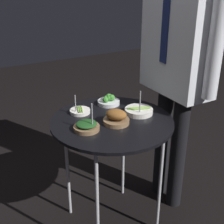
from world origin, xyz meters
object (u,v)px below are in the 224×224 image
(bowl_asparagus_center, at_px, (139,111))
(bowl_asparagus_far_rim, at_px, (80,111))
(serving_cart, at_px, (112,128))
(bowl_broccoli_back_left, at_px, (109,101))
(bowl_spinach_mid_right, at_px, (87,126))
(waiter_figure, at_px, (178,55))
(bowl_roast_front_right, at_px, (116,118))

(bowl_asparagus_center, height_order, bowl_asparagus_far_rim, bowl_asparagus_center)
(serving_cart, xyz_separation_m, bowl_asparagus_far_rim, (-0.18, -0.12, 0.06))
(bowl_broccoli_back_left, xyz_separation_m, bowl_spinach_mid_right, (0.24, -0.27, -0.00))
(serving_cart, height_order, bowl_spinach_mid_right, bowl_spinach_mid_right)
(bowl_broccoli_back_left, relative_size, bowl_asparagus_far_rim, 1.13)
(bowl_broccoli_back_left, xyz_separation_m, waiter_figure, (0.18, 0.38, 0.29))
(bowl_asparagus_center, bearing_deg, bowl_spinach_mid_right, -84.21)
(bowl_roast_front_right, relative_size, bowl_asparagus_far_rim, 1.22)
(bowl_asparagus_far_rim, relative_size, waiter_figure, 0.07)
(bowl_roast_front_right, height_order, waiter_figure, waiter_figure)
(bowl_roast_front_right, distance_m, bowl_asparagus_far_rim, 0.25)
(bowl_spinach_mid_right, relative_size, bowl_asparagus_far_rim, 1.31)
(bowl_asparagus_far_rim, bearing_deg, waiter_figure, 75.19)
(bowl_spinach_mid_right, xyz_separation_m, bowl_asparagus_far_rim, (-0.21, 0.06, -0.01))
(bowl_asparagus_center, bearing_deg, bowl_asparagus_far_rim, -120.70)
(bowl_roast_front_right, height_order, bowl_asparagus_center, bowl_asparagus_center)
(bowl_broccoli_back_left, bearing_deg, bowl_spinach_mid_right, -47.81)
(bowl_broccoli_back_left, bearing_deg, serving_cart, -24.22)
(bowl_roast_front_right, xyz_separation_m, bowl_asparagus_far_rim, (-0.23, -0.12, -0.02))
(bowl_spinach_mid_right, distance_m, bowl_asparagus_far_rim, 0.22)
(bowl_spinach_mid_right, bearing_deg, waiter_figure, 95.22)
(bowl_broccoli_back_left, bearing_deg, bowl_asparagus_far_rim, -82.18)
(bowl_broccoli_back_left, distance_m, bowl_asparagus_center, 0.23)
(bowl_broccoli_back_left, distance_m, bowl_asparagus_far_rim, 0.21)
(bowl_spinach_mid_right, relative_size, waiter_figure, 0.10)
(bowl_broccoli_back_left, height_order, bowl_roast_front_right, bowl_roast_front_right)
(serving_cart, bearing_deg, bowl_asparagus_far_rim, -146.40)
(bowl_asparagus_center, relative_size, bowl_asparagus_far_rim, 1.36)
(bowl_broccoli_back_left, bearing_deg, bowl_roast_front_right, -20.68)
(bowl_broccoli_back_left, height_order, bowl_asparagus_far_rim, bowl_asparagus_far_rim)
(bowl_broccoli_back_left, height_order, bowl_spinach_mid_right, bowl_spinach_mid_right)
(bowl_broccoli_back_left, relative_size, waiter_figure, 0.08)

